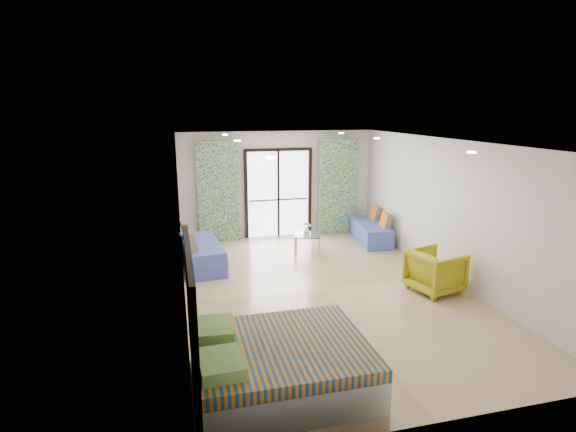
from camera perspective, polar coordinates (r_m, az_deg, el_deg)
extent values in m
cube|color=black|center=(11.40, -1.25, 8.43)|extent=(1.76, 0.08, 0.08)
cube|color=black|center=(11.40, -5.34, 2.59)|extent=(0.08, 0.08, 2.20)
cube|color=black|center=(11.77, 2.77, 2.97)|extent=(0.08, 0.08, 2.20)
cube|color=black|center=(11.56, -1.22, 2.79)|extent=(0.05, 0.06, 2.20)
cube|color=#595451|center=(11.61, -1.24, 2.08)|extent=(1.52, 0.03, 0.04)
cube|color=silver|center=(11.15, -8.86, 3.02)|extent=(1.00, 0.10, 2.50)
cube|color=silver|center=(11.84, 6.27, 3.71)|extent=(1.00, 0.10, 2.50)
cylinder|color=#FFE0B2|center=(5.51, -2.15, 7.41)|extent=(0.12, 0.12, 0.02)
cylinder|color=#FFE0B2|center=(6.68, 22.28, 7.49)|extent=(0.12, 0.12, 0.02)
cylinder|color=#FFE0B2|center=(8.45, -6.47, 9.48)|extent=(0.12, 0.12, 0.02)
cylinder|color=#FFE0B2|center=(9.26, 11.21, 9.66)|extent=(0.12, 0.12, 0.02)
cylinder|color=#FFE0B2|center=(10.44, -8.00, 10.19)|extent=(0.12, 0.12, 0.02)
cylinder|color=#FFE0B2|center=(11.10, 6.76, 10.42)|extent=(0.12, 0.12, 0.02)
cube|color=black|center=(5.15, -12.15, -12.15)|extent=(0.06, 2.10, 1.50)
cube|color=silver|center=(6.31, -12.71, -7.30)|extent=(0.02, 0.10, 0.10)
cube|color=silver|center=(5.67, -0.87, -19.01)|extent=(2.05, 1.64, 0.41)
cube|color=navy|center=(5.53, -0.88, -16.54)|extent=(2.03, 1.67, 0.15)
cube|color=#1B6E7D|center=(5.02, -8.46, -18.10)|extent=(0.49, 0.59, 0.14)
cube|color=#1B6E7D|center=(5.70, -9.30, -14.04)|extent=(0.50, 0.60, 0.14)
cube|color=#4754A9|center=(9.70, -10.88, -5.05)|extent=(0.91, 1.92, 0.41)
cube|color=#4754A9|center=(9.62, -10.95, -3.59)|extent=(0.89, 1.88, 0.10)
cube|color=navy|center=(9.10, -12.17, -3.08)|extent=(0.25, 0.48, 0.43)
cube|color=navy|center=(9.93, -12.89, -1.72)|extent=(0.25, 0.48, 0.43)
cube|color=#4754A9|center=(11.42, 10.39, -2.28)|extent=(0.85, 1.74, 0.37)
cube|color=#4754A9|center=(11.36, 10.44, -1.15)|extent=(0.83, 1.71, 0.09)
cube|color=navy|center=(11.02, 12.24, -0.54)|extent=(0.24, 0.44, 0.39)
cube|color=navy|center=(11.74, 11.00, 0.38)|extent=(0.24, 0.44, 0.39)
cylinder|color=silver|center=(10.23, 0.90, -3.85)|extent=(0.06, 0.06, 0.40)
cylinder|color=silver|center=(10.22, 3.93, -3.90)|extent=(0.06, 0.06, 0.40)
cylinder|color=silver|center=(10.74, 1.04, -2.99)|extent=(0.06, 0.06, 0.40)
cylinder|color=silver|center=(10.73, 3.92, -3.04)|extent=(0.06, 0.06, 0.40)
cube|color=#8CA59E|center=(10.42, 2.46, -2.38)|extent=(0.78, 0.78, 0.02)
sphere|color=white|center=(10.36, 2.75, -1.22)|extent=(0.07, 0.07, 0.07)
sphere|color=white|center=(10.41, 2.48, -1.04)|extent=(0.07, 0.07, 0.07)
sphere|color=white|center=(10.35, 2.20, -1.00)|extent=(0.07, 0.07, 0.07)
sphere|color=white|center=(10.30, 2.47, -0.96)|extent=(0.07, 0.07, 0.07)
imported|color=white|center=(10.42, 2.36, -1.87)|extent=(0.16, 0.17, 0.16)
imported|color=#AFA216|center=(8.60, 18.20, -6.42)|extent=(0.94, 0.98, 0.84)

